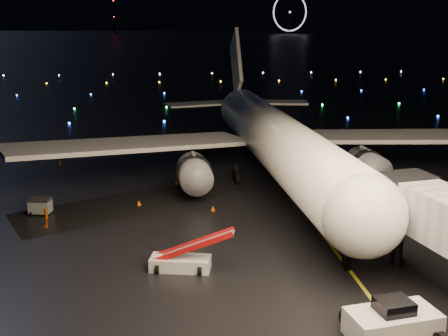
# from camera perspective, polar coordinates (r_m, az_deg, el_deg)

# --- Properties ---
(ground) EXTENTS (2000.00, 2000.00, 0.00)m
(ground) POSITION_cam_1_polar(r_m,az_deg,el_deg) (331.08, -6.39, 11.78)
(ground) COLOR black
(ground) RESTS_ON ground
(lane_centre) EXTENTS (0.25, 80.00, 0.02)m
(lane_centre) POSITION_cam_1_polar(r_m,az_deg,el_deg) (50.00, 8.25, -4.43)
(lane_centre) COLOR gold
(lane_centre) RESTS_ON ground
(airliner) EXTENTS (56.02, 53.41, 15.36)m
(airliner) POSITION_cam_1_polar(r_m,az_deg,el_deg) (58.96, 4.75, 6.27)
(airliner) COLOR white
(airliner) RESTS_ON ground
(pushback_tug) EXTENTS (5.03, 3.18, 2.24)m
(pushback_tug) POSITION_cam_1_polar(r_m,az_deg,el_deg) (31.69, 16.78, -14.52)
(pushback_tug) COLOR silver
(pushback_tug) RESTS_ON ground
(belt_loader) EXTENTS (6.11, 2.79, 2.86)m
(belt_loader) POSITION_cam_1_polar(r_m,az_deg,el_deg) (38.05, -4.47, -8.28)
(belt_loader) COLOR silver
(belt_loader) RESTS_ON ground
(crew_c) EXTENTS (0.63, 1.02, 1.62)m
(crew_c) POSITION_cam_1_polar(r_m,az_deg,el_deg) (48.00, -17.65, -4.80)
(crew_c) COLOR orange
(crew_c) RESTS_ON ground
(safety_cone_0) EXTENTS (0.51, 0.51, 0.45)m
(safety_cone_0) POSITION_cam_1_polar(r_m,az_deg,el_deg) (49.74, -1.14, -4.12)
(safety_cone_0) COLOR #E75001
(safety_cone_0) RESTS_ON ground
(safety_cone_1) EXTENTS (0.56, 0.56, 0.48)m
(safety_cone_1) POSITION_cam_1_polar(r_m,az_deg,el_deg) (57.90, -4.84, -1.42)
(safety_cone_1) COLOR #E75001
(safety_cone_1) RESTS_ON ground
(safety_cone_2) EXTENTS (0.51, 0.51, 0.46)m
(safety_cone_2) POSITION_cam_1_polar(r_m,az_deg,el_deg) (51.80, -8.64, -3.51)
(safety_cone_2) COLOR #E75001
(safety_cone_2) RESTS_ON ground
(safety_cone_3) EXTENTS (0.50, 0.50, 0.54)m
(safety_cone_3) POSITION_cam_1_polar(r_m,az_deg,el_deg) (68.33, -16.36, 0.55)
(safety_cone_3) COLOR #E75001
(safety_cone_3) RESTS_ON ground
(ferris_wheel) EXTENTS (49.33, 16.80, 52.00)m
(ferris_wheel) POSITION_cam_1_polar(r_m,az_deg,el_deg) (769.80, 6.72, 15.31)
(ferris_wheel) COLOR black
(ferris_wheel) RESTS_ON ground
(radio_mast) EXTENTS (1.80, 1.80, 64.00)m
(radio_mast) POSITION_cam_1_polar(r_m,az_deg,el_deg) (773.15, -11.15, 15.58)
(radio_mast) COLOR black
(radio_mast) RESTS_ON ground
(taxiway_lights) EXTENTS (164.00, 92.00, 0.36)m
(taxiway_lights) POSITION_cam_1_polar(r_m,az_deg,el_deg) (137.62, -6.22, 7.89)
(taxiway_lights) COLOR black
(taxiway_lights) RESTS_ON ground
(baggage_cart_0) EXTENTS (1.98, 1.57, 1.50)m
(baggage_cart_0) POSITION_cam_1_polar(r_m,az_deg,el_deg) (51.23, -18.16, -3.69)
(baggage_cart_0) COLOR gray
(baggage_cart_0) RESTS_ON ground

